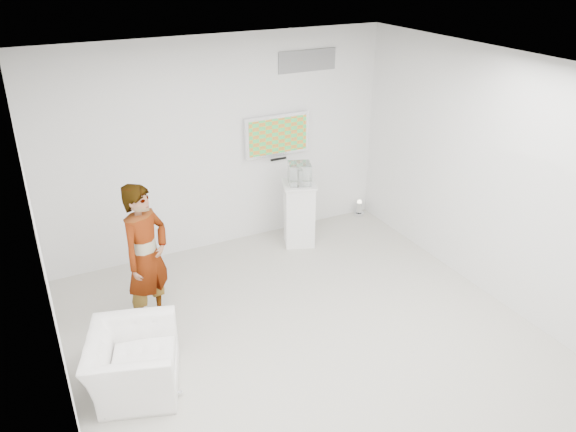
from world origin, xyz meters
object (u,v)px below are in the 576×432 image
object	(u,v)px
person	(147,257)
floor_uplight	(359,208)
tv	(277,135)
armchair	(133,362)
pedestal	(299,214)

from	to	relation	value
person	floor_uplight	distance (m)	4.05
person	floor_uplight	world-z (taller)	person
tv	person	distance (m)	2.81
armchair	floor_uplight	world-z (taller)	armchair
tv	pedestal	bearing A→B (deg)	-75.93
pedestal	floor_uplight	bearing A→B (deg)	16.18
pedestal	floor_uplight	distance (m)	1.41
person	armchair	xyz separation A→B (m)	(-0.44, -0.99, -0.57)
tv	armchair	size ratio (longest dim) A/B	1.05
person	armchair	size ratio (longest dim) A/B	1.83
person	armchair	world-z (taller)	person
pedestal	floor_uplight	size ratio (longest dim) A/B	3.64
armchair	pedestal	size ratio (longest dim) A/B	1.00
tv	floor_uplight	bearing A→B (deg)	-3.97
armchair	pedestal	distance (m)	3.48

